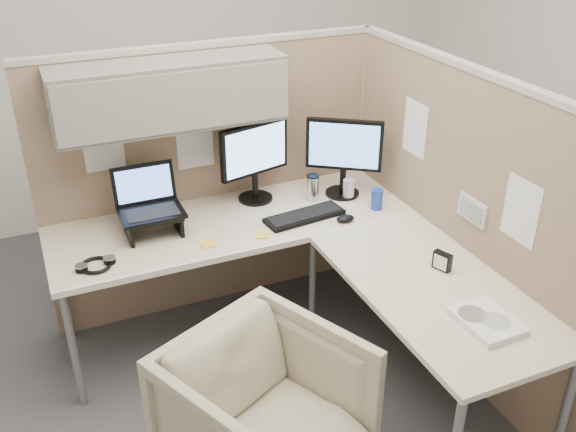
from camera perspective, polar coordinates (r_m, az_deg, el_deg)
name	(u,v)px	position (r m, az deg, el deg)	size (l,w,h in m)	color
ground	(290,377)	(3.59, 0.14, -14.15)	(4.50, 4.50, 0.00)	#414247
partition_back	(194,143)	(3.62, -8.34, 6.47)	(2.00, 0.36, 1.63)	#967B62
partition_right	(452,219)	(3.47, 14.35, -0.23)	(0.07, 2.03, 1.63)	#967B62
desk	(302,253)	(3.31, 1.26, -3.33)	(2.00, 1.98, 0.73)	beige
office_chair	(266,408)	(2.88, -1.96, -16.72)	(0.73, 0.69, 0.75)	#B2A38E
monitor_left	(255,156)	(3.65, -2.99, 5.35)	(0.43, 0.20, 0.47)	black
monitor_right	(344,151)	(3.72, 5.00, 5.74)	(0.38, 0.28, 0.47)	black
laptop_station	(150,209)	(3.44, -12.15, 0.58)	(0.33, 0.28, 0.34)	black
keyboard	(304,216)	(3.55, 1.47, -0.02)	(0.45, 0.15, 0.02)	black
mouse	(345,218)	(3.52, 5.12, -0.22)	(0.10, 0.07, 0.04)	black
travel_mug	(313,188)	(3.73, 2.20, 2.55)	(0.07, 0.07, 0.16)	silver
soda_can_green	(377,199)	(3.66, 7.91, 1.50)	(0.07, 0.07, 0.12)	#1E3FA5
soda_can_silver	(349,189)	(3.76, 5.40, 2.39)	(0.07, 0.07, 0.12)	silver
sticky_note_b	(262,235)	(3.38, -2.29, -1.68)	(0.08, 0.08, 0.01)	yellow
sticky_note_a	(208,244)	(3.32, -7.11, -2.46)	(0.08, 0.08, 0.01)	yellow
headphones	(96,265)	(3.25, -16.71, -4.18)	(0.20, 0.18, 0.03)	black
paper_stack	(487,321)	(2.87, 17.26, -8.91)	(0.22, 0.28, 0.03)	white
desk_clock	(442,261)	(3.16, 13.54, -3.93)	(0.07, 0.10, 0.09)	black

